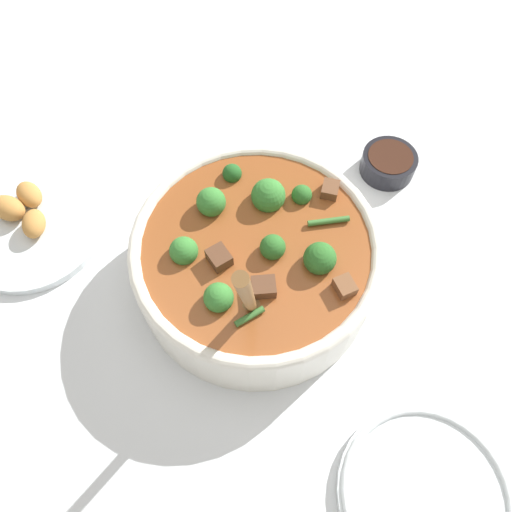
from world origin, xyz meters
TOP-DOWN VIEW (x-y plane):
  - ground_plane at (0.00, 0.00)m, footprint 4.00×4.00m
  - stew_bowl at (-0.00, -0.00)m, footprint 0.30×0.30m
  - condiment_bowl at (0.22, 0.15)m, footprint 0.08×0.08m
  - empty_plate at (0.14, -0.28)m, footprint 0.19×0.19m
  - food_plate at (-0.30, 0.12)m, footprint 0.20×0.20m

SIDE VIEW (x-z plane):
  - ground_plane at x=0.00m, z-range 0.00..0.00m
  - empty_plate at x=0.14m, z-range 0.00..0.02m
  - food_plate at x=-0.30m, z-range -0.01..0.03m
  - condiment_bowl at x=0.22m, z-range 0.00..0.03m
  - stew_bowl at x=0.00m, z-range -0.10..0.21m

